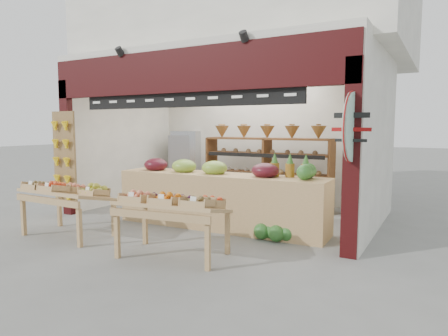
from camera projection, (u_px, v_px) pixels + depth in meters
ground at (214, 219)px, 7.63m from camera, size 60.00×60.00×0.00m
shop_structure at (251, 26)px, 8.62m from camera, size 6.36×5.12×5.40m
banana_board at (63, 159)px, 7.82m from camera, size 0.60×0.15×1.80m
gift_sign at (352, 127)px, 5.12m from camera, size 0.04×0.93×0.92m
back_shelving at (267, 156)px, 8.64m from camera, size 2.85×0.47×1.77m
refrigerator at (187, 164)px, 10.11m from camera, size 0.81×0.81×1.64m
cardboard_stack at (178, 193)px, 9.08m from camera, size 0.97×0.71×0.66m
mid_counter at (219, 198)px, 6.92m from camera, size 3.78×0.86×1.17m
display_table_left at (65, 192)px, 6.44m from camera, size 1.43×0.80×0.93m
display_table_right at (173, 204)px, 5.36m from camera, size 1.54×1.00×0.94m
watermelon_pile at (279, 227)px, 6.28m from camera, size 0.69×0.65×0.49m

